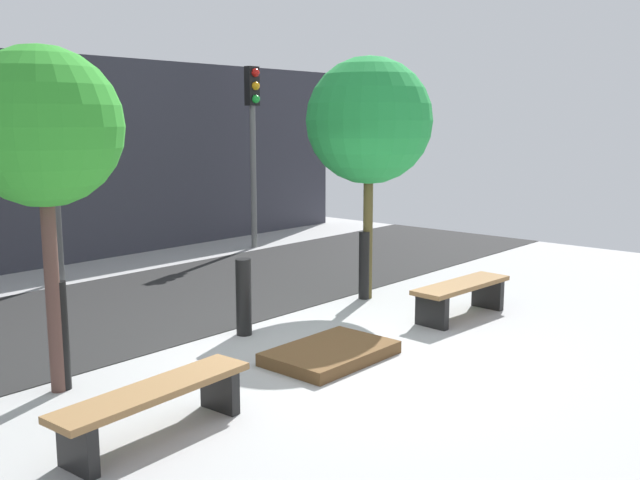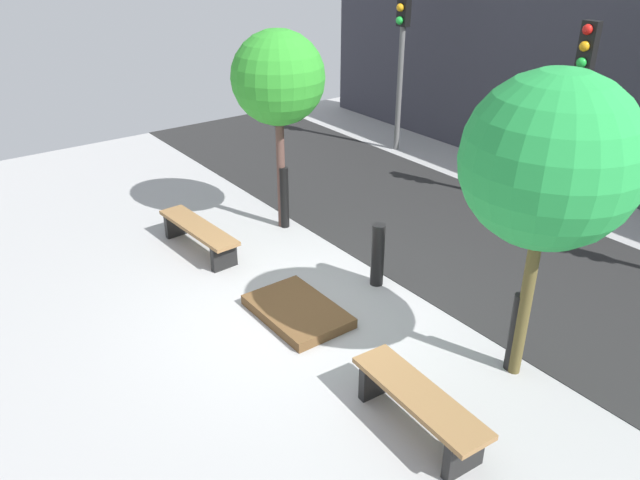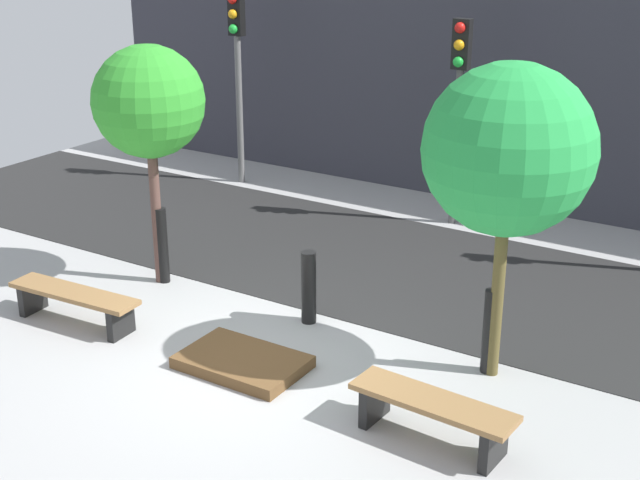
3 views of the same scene
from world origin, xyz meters
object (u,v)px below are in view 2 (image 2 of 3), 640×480
object	(u,v)px
bollard_far_left	(284,198)
bench_right	(419,404)
bench_left	(199,232)
bollard_left	(378,255)
traffic_light_mid_west	(580,84)
bollard_center	(516,332)
planter_bed	(297,311)
tree_behind_right_bench	(550,161)
traffic_light_west	(402,41)
tree_behind_left_bench	(278,79)

from	to	relation	value
bollard_far_left	bench_right	bearing A→B (deg)	-18.18
bench_left	bollard_left	world-z (taller)	bollard_left
bench_right	traffic_light_mid_west	world-z (taller)	traffic_light_mid_west
bench_right	bollard_center	size ratio (longest dim) A/B	1.69
planter_bed	bollard_far_left	distance (m)	2.83
planter_bed	tree_behind_right_bench	distance (m)	3.81
bench_left	traffic_light_mid_west	distance (m)	6.80
bollard_center	traffic_light_west	size ratio (longest dim) A/B	0.29
traffic_light_mid_west	bollard_center	bearing A→B (deg)	-61.24
bench_left	planter_bed	size ratio (longest dim) A/B	1.32
traffic_light_west	tree_behind_right_bench	bearing A→B (deg)	-32.83
bollard_far_left	traffic_light_mid_west	bearing A→B (deg)	61.24
tree_behind_left_bench	traffic_light_west	size ratio (longest dim) A/B	0.94
bench_right	traffic_light_mid_west	size ratio (longest dim) A/B	0.51
bollard_far_left	tree_behind_right_bench	bearing A→B (deg)	-0.17
bench_left	bench_right	world-z (taller)	bench_right
tree_behind_right_bench	traffic_light_mid_west	bearing A→B (deg)	119.30
bench_right	traffic_light_west	xyz separation A→B (m)	(-6.84, 6.01, 2.11)
planter_bed	tree_behind_right_bench	bearing A→B (deg)	29.33
bench_right	bollard_center	world-z (taller)	bollard_center
bench_right	tree_behind_right_bench	world-z (taller)	tree_behind_right_bench
tree_behind_left_bench	bench_right	bearing A→B (deg)	-17.81
bollard_center	traffic_light_mid_west	size ratio (longest dim) A/B	0.30
traffic_light_mid_west	tree_behind_left_bench	bearing A→B (deg)	-119.30
bollard_far_left	traffic_light_mid_west	world-z (taller)	traffic_light_mid_west
traffic_light_west	bollard_far_left	bearing A→B (deg)	-66.10
bench_left	traffic_light_mid_west	size ratio (longest dim) A/B	0.56
planter_bed	bollard_center	size ratio (longest dim) A/B	1.39
tree_behind_left_bench	bollard_left	size ratio (longest dim) A/B	3.47
tree_behind_left_bench	bollard_center	xyz separation A→B (m)	(4.89, 0.01, -2.04)
bench_left	bollard_center	bearing A→B (deg)	14.77
tree_behind_right_bench	bollard_far_left	bearing A→B (deg)	179.83
bench_right	bollard_left	size ratio (longest dim) A/B	1.80
bollard_left	traffic_light_west	xyz separation A→B (m)	(-4.36, 4.40, 1.97)
bench_left	tree_behind_right_bench	distance (m)	5.68
tree_behind_right_bench	bollard_left	bearing A→B (deg)	179.67
planter_bed	tree_behind_left_bench	bearing A→B (deg)	150.67
bench_left	bollard_center	xyz separation A→B (m)	(4.89, 1.61, 0.18)
bollard_center	traffic_light_west	xyz separation A→B (m)	(-6.78, 4.40, 1.94)
bench_right	tree_behind_left_bench	xyz separation A→B (m)	(-4.95, 1.59, 2.21)
bench_right	bollard_far_left	size ratio (longest dim) A/B	1.58
tree_behind_left_bench	bollard_center	world-z (taller)	tree_behind_left_bench
bench_right	tree_behind_right_bench	size ratio (longest dim) A/B	0.48
tree_behind_right_bench	bollard_center	distance (m)	2.11
bench_left	traffic_light_mid_west	xyz separation A→B (m)	(2.48, 6.01, 1.99)
planter_bed	traffic_light_west	world-z (taller)	traffic_light_west
tree_behind_left_bench	bench_left	bearing A→B (deg)	-90.00
traffic_light_west	planter_bed	bearing A→B (deg)	-53.07
planter_bed	bollard_center	distance (m)	2.83
bench_left	planter_bed	world-z (taller)	bench_left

